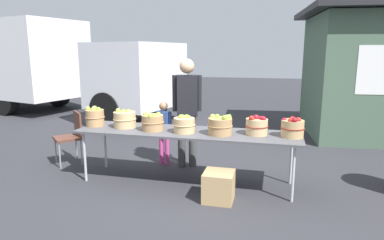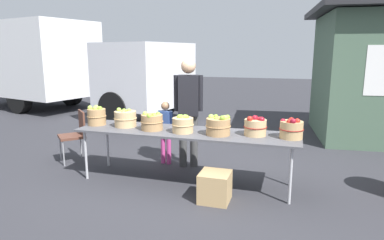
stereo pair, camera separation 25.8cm
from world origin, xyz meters
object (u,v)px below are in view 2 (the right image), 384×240
Objects in this scene: market_table at (186,134)px; apple_basket_red_1 at (291,129)px; apple_basket_green_1 at (125,118)px; apple_basket_red_0 at (255,126)px; apple_basket_green_4 at (218,126)px; apple_basket_green_2 at (152,122)px; child_customer at (166,128)px; apple_basket_green_0 at (97,116)px; produce_crate at (215,187)px; vendor_adult at (188,104)px; box_truck at (54,63)px; folding_chair at (76,132)px; apple_basket_green_3 at (183,124)px.

apple_basket_red_1 is at bearing 0.80° from market_table.
apple_basket_red_0 is at bearing 0.47° from apple_basket_green_1.
apple_basket_green_4 is (1.42, -0.09, -0.00)m from apple_basket_green_1.
child_customer is (-0.09, 0.74, -0.25)m from apple_basket_green_2.
apple_basket_green_0 is 2.13m from produce_crate.
apple_basket_red_0 is 0.18× the size of vendor_adult.
folding_chair is (3.72, -4.19, -0.98)m from box_truck.
apple_basket_red_1 is at bearing 3.88° from apple_basket_green_3.
apple_basket_red_1 reaches higher than apple_basket_green_4.
apple_basket_green_0 reaches higher than apple_basket_green_3.
apple_basket_red_0 is (1.43, 0.10, 0.00)m from apple_basket_green_2.
apple_basket_green_4 is 0.49m from apple_basket_red_0.
apple_basket_green_3 is 0.18× the size of vendor_adult.
child_customer is at bearing 129.78° from market_table.
apple_basket_green_0 reaches higher than market_table.
apple_basket_green_1 is 1.71m from produce_crate.
apple_basket_red_0 is 8.14m from box_truck.
apple_basket_green_1 is 0.91× the size of produce_crate.
box_truck reaches higher than apple_basket_green_1.
folding_chair is 2.76m from produce_crate.
apple_basket_green_4 is (1.89, -0.07, -0.01)m from apple_basket_green_0.
apple_basket_green_3 is (1.40, -0.08, -0.02)m from apple_basket_green_0.
vendor_adult reaches higher than child_customer.
apple_basket_green_0 is at bearing 15.22° from folding_chair.
apple_basket_green_0 reaches higher than child_customer.
apple_basket_green_4 is (0.49, 0.01, 0.01)m from apple_basket_green_3.
market_table is at bearing -1.58° from apple_basket_green_1.
apple_basket_red_0 is at bearing 177.24° from apple_basket_red_1.
apple_basket_green_3 is at bearing -24.30° from box_truck.
folding_chair is at bearing 165.06° from apple_basket_green_2.
box_truck reaches higher than produce_crate.
produce_crate is at bearing -18.95° from apple_basket_green_1.
apple_basket_green_4 is 2.61m from folding_chair.
apple_basket_green_4 is (0.48, -0.07, 0.16)m from market_table.
market_table is 7.41m from box_truck.
market_table is 8.36× the size of produce_crate.
produce_crate is at bearing -128.28° from apple_basket_red_0.
apple_basket_green_2 is at bearing -177.65° from apple_basket_red_1.
apple_basket_red_0 is at bearing 13.08° from apple_basket_green_4.
box_truck reaches higher than apple_basket_green_0.
box_truck reaches higher than vendor_adult.
produce_crate is (0.54, -0.48, -0.53)m from market_table.
box_truck is at bearing 139.01° from apple_basket_green_2.
market_table is 0.90m from child_customer.
market_table is 1.79× the size of vendor_adult.
box_truck is 9.29× the size of folding_chair.
vendor_adult reaches higher than apple_basket_green_3.
apple_basket_green_4 is at bearing -3.81° from apple_basket_green_1.
folding_chair is 2.32× the size of produce_crate.
vendor_adult is (-1.12, 0.62, 0.15)m from apple_basket_red_0.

